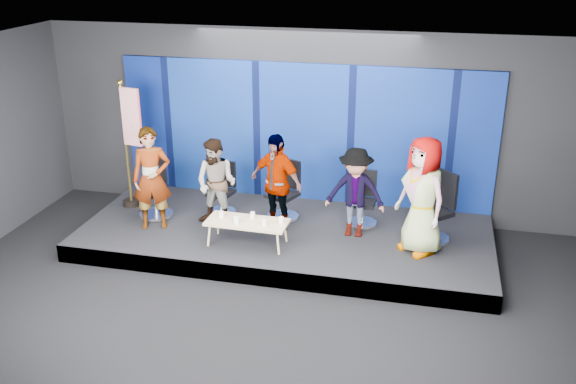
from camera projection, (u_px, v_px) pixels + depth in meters
The scene contains 21 objects.
ground at pixel (244, 322), 8.95m from camera, with size 10.00×10.00×0.00m, color black.
room_walls at pixel (239, 158), 8.04m from camera, with size 10.02×8.02×3.51m.
riser at pixel (285, 236), 11.15m from camera, with size 7.00×3.00×0.30m, color black.
backdrop at pixel (303, 133), 11.92m from camera, with size 7.00×0.08×2.60m, color #071354.
chair_a at pixel (155, 196), 11.51m from camera, with size 0.80×0.80×1.10m.
panelist_a at pixel (152, 179), 10.85m from camera, with size 0.65×0.43×1.78m, color black.
chair_b at pixel (222, 197), 11.61m from camera, with size 0.62×0.62×0.95m.
panelist_b at pixel (216, 183), 10.98m from camera, with size 0.75×0.59×1.55m, color black.
chair_c at pixel (284, 200), 11.40m from camera, with size 0.78×0.78×1.06m.
panelist_c at pixel (276, 183), 10.77m from camera, with size 1.00×0.42×1.71m, color black.
chair_d at pixel (363, 207), 11.18m from camera, with size 0.55×0.55×0.95m.
panelist_d at pixel (355, 193), 10.59m from camera, with size 0.99×0.57×1.54m, color black.
chair_e at pixel (434, 218), 10.55m from camera, with size 0.94×0.94×1.18m.
panelist_e at pixel (422, 196), 9.97m from camera, with size 0.93×0.61×1.91m, color black.
coffee_table at pixel (247, 223), 10.41m from camera, with size 1.34×0.60×0.41m.
mug_a at pixel (221, 214), 10.53m from camera, with size 0.08×0.08×0.10m, color white.
mug_b at pixel (236, 220), 10.31m from camera, with size 0.09×0.09×0.11m, color white.
mug_c at pixel (253, 215), 10.50m from camera, with size 0.08×0.08×0.10m, color white.
mug_d at pixel (264, 223), 10.23m from camera, with size 0.08×0.08×0.10m, color white.
mug_e at pixel (281, 220), 10.32m from camera, with size 0.08×0.08×0.10m, color white.
flag_stand at pixel (130, 142), 11.54m from camera, with size 0.54×0.32×2.38m.
Camera 1 is at (2.34, -7.28, 5.03)m, focal length 40.00 mm.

